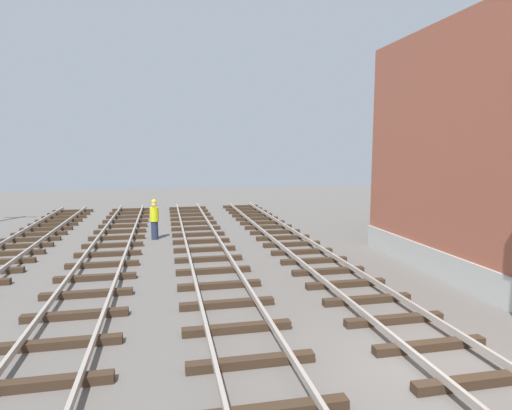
{
  "coord_description": "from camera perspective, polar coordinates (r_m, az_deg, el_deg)",
  "views": [
    {
      "loc": [
        -4.73,
        -6.85,
        4.12
      ],
      "look_at": [
        -1.13,
        10.05,
        1.91
      ],
      "focal_mm": 30.26,
      "sensor_mm": 36.0,
      "label": 1
    }
  ],
  "objects": [
    {
      "name": "track_near_building",
      "position": [
        9.53,
        24.46,
        -18.17
      ],
      "size": [
        2.5,
        48.12,
        0.32
      ],
      "color": "#38281C",
      "rests_on": "ground"
    },
    {
      "name": "track_far",
      "position": [
        8.23,
        -28.29,
        -22.63
      ],
      "size": [
        2.5,
        48.12,
        0.32
      ],
      "color": "#38281C",
      "rests_on": "ground"
    },
    {
      "name": "track_centre",
      "position": [
        8.07,
        0.57,
        -22.34
      ],
      "size": [
        2.5,
        48.12,
        0.32
      ],
      "color": "#38281C",
      "rests_on": "ground"
    },
    {
      "name": "track_worker_foreground",
      "position": [
        20.44,
        -13.28,
        -1.88
      ],
      "size": [
        0.4,
        0.4,
        1.87
      ],
      "color": "#262D4C",
      "rests_on": "ground"
    },
    {
      "name": "ground_plane",
      "position": [
        9.29,
        21.45,
        -19.58
      ],
      "size": [
        80.0,
        80.0,
        0.0
      ],
      "primitive_type": "plane",
      "color": "#605B56"
    }
  ]
}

